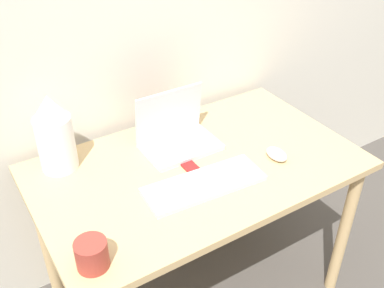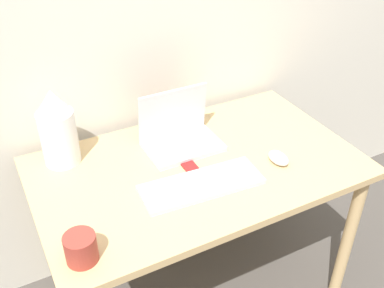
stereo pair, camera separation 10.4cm
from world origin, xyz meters
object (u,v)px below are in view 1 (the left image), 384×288
(vase, at_px, (54,134))
(mug, at_px, (92,254))
(mouse, at_px, (277,154))
(laptop, at_px, (177,134))
(keyboard, at_px, (204,184))
(mp3_player, at_px, (190,167))

(vase, relative_size, mug, 3.16)
(mug, bearing_deg, mouse, 8.94)
(laptop, relative_size, keyboard, 0.65)
(mouse, height_order, mug, mug)
(mouse, distance_m, vase, 0.83)
(mouse, height_order, mp3_player, mouse)
(keyboard, relative_size, mug, 4.68)
(mouse, bearing_deg, mp3_player, 158.95)
(mp3_player, height_order, mug, mug)
(mouse, relative_size, vase, 0.33)
(laptop, distance_m, vase, 0.47)
(laptop, height_order, mug, laptop)
(laptop, xyz_separation_m, mp3_player, (-0.04, -0.16, -0.04))
(keyboard, xyz_separation_m, mug, (-0.47, -0.13, 0.04))
(keyboard, relative_size, mp3_player, 7.08)
(mp3_player, bearing_deg, laptop, 76.64)
(laptop, relative_size, vase, 0.97)
(laptop, distance_m, keyboard, 0.29)
(mug, bearing_deg, mp3_player, 27.09)
(mp3_player, bearing_deg, vase, 146.85)
(keyboard, distance_m, mouse, 0.33)
(vase, height_order, mp3_player, vase)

